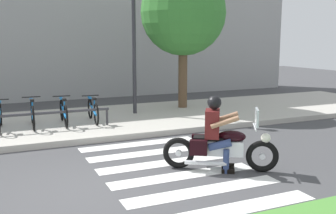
# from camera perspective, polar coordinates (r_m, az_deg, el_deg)

# --- Properties ---
(ground_plane) EXTENTS (48.00, 48.00, 0.00)m
(ground_plane) POSITION_cam_1_polar(r_m,az_deg,el_deg) (6.76, -9.32, -11.49)
(ground_plane) COLOR #424244
(sidewalk) EXTENTS (24.00, 4.40, 0.15)m
(sidewalk) POSITION_cam_1_polar(r_m,az_deg,el_deg) (11.53, -15.77, -2.47)
(sidewalk) COLOR #B7B2A8
(sidewalk) RESTS_ON ground
(crosswalk_stripe_0) EXTENTS (2.80, 0.40, 0.01)m
(crosswalk_stripe_0) POSITION_cam_1_polar(r_m,az_deg,el_deg) (5.95, 9.28, -14.46)
(crosswalk_stripe_0) COLOR white
(crosswalk_stripe_0) RESTS_ON ground
(crosswalk_stripe_1) EXTENTS (2.80, 0.40, 0.01)m
(crosswalk_stripe_1) POSITION_cam_1_polar(r_m,az_deg,el_deg) (6.58, 5.39, -11.96)
(crosswalk_stripe_1) COLOR white
(crosswalk_stripe_1) RESTS_ON ground
(crosswalk_stripe_2) EXTENTS (2.80, 0.40, 0.01)m
(crosswalk_stripe_2) POSITION_cam_1_polar(r_m,az_deg,el_deg) (7.24, 2.24, -9.87)
(crosswalk_stripe_2) COLOR white
(crosswalk_stripe_2) RESTS_ON ground
(crosswalk_stripe_3) EXTENTS (2.80, 0.40, 0.01)m
(crosswalk_stripe_3) POSITION_cam_1_polar(r_m,az_deg,el_deg) (7.93, -0.34, -8.11)
(crosswalk_stripe_3) COLOR white
(crosswalk_stripe_3) RESTS_ON ground
(crosswalk_stripe_4) EXTENTS (2.80, 0.40, 0.01)m
(crosswalk_stripe_4) POSITION_cam_1_polar(r_m,az_deg,el_deg) (8.64, -2.48, -6.63)
(crosswalk_stripe_4) COLOR white
(crosswalk_stripe_4) RESTS_ON ground
(crosswalk_stripe_5) EXTENTS (2.80, 0.40, 0.01)m
(crosswalk_stripe_5) POSITION_cam_1_polar(r_m,az_deg,el_deg) (9.36, -4.29, -5.36)
(crosswalk_stripe_5) COLOR white
(crosswalk_stripe_5) RESTS_ON ground
(motorcycle) EXTENTS (1.89, 1.24, 1.19)m
(motorcycle) POSITION_cam_1_polar(r_m,az_deg,el_deg) (7.46, 7.63, -5.77)
(motorcycle) COLOR black
(motorcycle) RESTS_ON ground
(rider) EXTENTS (0.77, 0.73, 1.42)m
(rider) POSITION_cam_1_polar(r_m,az_deg,el_deg) (7.38, 7.07, -3.04)
(rider) COLOR #591919
(rider) RESTS_ON ground
(bicycle_3) EXTENTS (0.48, 1.63, 0.78)m
(bicycle_3) POSITION_cam_1_polar(r_m,az_deg,el_deg) (10.97, -19.06, -0.96)
(bicycle_3) COLOR black
(bicycle_3) RESTS_ON sidewalk
(bicycle_4) EXTENTS (0.48, 1.68, 0.75)m
(bicycle_4) POSITION_cam_1_polar(r_m,az_deg,el_deg) (11.06, -14.90, -0.71)
(bicycle_4) COLOR black
(bicycle_4) RESTS_ON sidewalk
(bicycle_5) EXTENTS (0.48, 1.56, 0.73)m
(bicycle_5) POSITION_cam_1_polar(r_m,az_deg,el_deg) (11.22, -10.83, -0.47)
(bicycle_5) COLOR black
(bicycle_5) RESTS_ON sidewalk
(bike_rack) EXTENTS (4.63, 0.07, 0.49)m
(bike_rack) POSITION_cam_1_polar(r_m,az_deg,el_deg) (10.39, -21.02, -1.27)
(bike_rack) COLOR #333338
(bike_rack) RESTS_ON sidewalk
(street_lamp) EXTENTS (0.28, 0.28, 4.73)m
(street_lamp) POSITION_cam_1_polar(r_m,az_deg,el_deg) (12.26, -4.99, 11.54)
(street_lamp) COLOR #2D2D33
(street_lamp) RESTS_ON ground
(tree_near_rack) EXTENTS (2.84, 2.84, 4.75)m
(tree_near_rack) POSITION_cam_1_polar(r_m,az_deg,el_deg) (13.38, 2.22, 13.44)
(tree_near_rack) COLOR brown
(tree_near_rack) RESTS_ON ground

